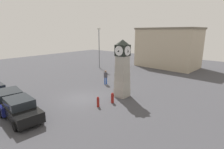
{
  "coord_description": "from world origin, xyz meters",
  "views": [
    {
      "loc": [
        12.23,
        -10.16,
        6.26
      ],
      "look_at": [
        0.99,
        3.19,
        1.94
      ],
      "focal_mm": 28.0,
      "sensor_mm": 36.0,
      "label": 1
    }
  ],
  "objects_px": {
    "clock_tower": "(122,69)",
    "street_lamp_near_road": "(99,46)",
    "pedestrian_crossing_lot": "(106,76)",
    "bollard_mid_row": "(98,102)",
    "car_near_tower": "(10,100)",
    "car_by_building": "(21,109)",
    "bollard_near_tower": "(112,98)"
  },
  "relations": [
    {
      "from": "car_near_tower",
      "to": "pedestrian_crossing_lot",
      "type": "height_order",
      "value": "pedestrian_crossing_lot"
    },
    {
      "from": "bollard_mid_row",
      "to": "pedestrian_crossing_lot",
      "type": "distance_m",
      "value": 6.58
    },
    {
      "from": "car_near_tower",
      "to": "car_by_building",
      "type": "xyz_separation_m",
      "value": [
        2.75,
        -0.26,
        0.04
      ]
    },
    {
      "from": "clock_tower",
      "to": "bollard_mid_row",
      "type": "relative_size",
      "value": 6.13
    },
    {
      "from": "car_by_building",
      "to": "street_lamp_near_road",
      "type": "xyz_separation_m",
      "value": [
        -8.72,
        17.09,
        3.11
      ]
    },
    {
      "from": "clock_tower",
      "to": "bollard_mid_row",
      "type": "bearing_deg",
      "value": -90.86
    },
    {
      "from": "bollard_near_tower",
      "to": "car_by_building",
      "type": "xyz_separation_m",
      "value": [
        -3.05,
        -6.62,
        0.32
      ]
    },
    {
      "from": "car_by_building",
      "to": "pedestrian_crossing_lot",
      "type": "height_order",
      "value": "pedestrian_crossing_lot"
    },
    {
      "from": "bollard_mid_row",
      "to": "car_by_building",
      "type": "relative_size",
      "value": 0.22
    },
    {
      "from": "bollard_mid_row",
      "to": "car_by_building",
      "type": "distance_m",
      "value": 5.83
    },
    {
      "from": "car_near_tower",
      "to": "pedestrian_crossing_lot",
      "type": "xyz_separation_m",
      "value": [
        1.52,
        10.19,
        0.23
      ]
    },
    {
      "from": "car_near_tower",
      "to": "clock_tower",
      "type": "bearing_deg",
      "value": 56.41
    },
    {
      "from": "street_lamp_near_road",
      "to": "clock_tower",
      "type": "bearing_deg",
      "value": -36.94
    },
    {
      "from": "car_by_building",
      "to": "pedestrian_crossing_lot",
      "type": "xyz_separation_m",
      "value": [
        -1.23,
        10.44,
        0.19
      ]
    },
    {
      "from": "bollard_mid_row",
      "to": "car_near_tower",
      "type": "xyz_separation_m",
      "value": [
        -5.42,
        -4.92,
        0.31
      ]
    },
    {
      "from": "clock_tower",
      "to": "car_near_tower",
      "type": "relative_size",
      "value": 1.26
    },
    {
      "from": "street_lamp_near_road",
      "to": "bollard_near_tower",
      "type": "bearing_deg",
      "value": -41.67
    },
    {
      "from": "bollard_near_tower",
      "to": "street_lamp_near_road",
      "type": "distance_m",
      "value": 16.12
    },
    {
      "from": "bollard_near_tower",
      "to": "car_near_tower",
      "type": "relative_size",
      "value": 0.22
    },
    {
      "from": "bollard_near_tower",
      "to": "pedestrian_crossing_lot",
      "type": "xyz_separation_m",
      "value": [
        -4.28,
        3.83,
        0.51
      ]
    },
    {
      "from": "bollard_near_tower",
      "to": "bollard_mid_row",
      "type": "xyz_separation_m",
      "value": [
        -0.38,
        -1.44,
        -0.03
      ]
    },
    {
      "from": "clock_tower",
      "to": "bollard_near_tower",
      "type": "relative_size",
      "value": 5.81
    },
    {
      "from": "clock_tower",
      "to": "bollard_mid_row",
      "type": "xyz_separation_m",
      "value": [
        -0.05,
        -3.32,
        -2.26
      ]
    },
    {
      "from": "car_near_tower",
      "to": "bollard_near_tower",
      "type": "bearing_deg",
      "value": 47.63
    },
    {
      "from": "bollard_near_tower",
      "to": "car_by_building",
      "type": "bearing_deg",
      "value": -114.77
    },
    {
      "from": "car_near_tower",
      "to": "pedestrian_crossing_lot",
      "type": "distance_m",
      "value": 10.3
    },
    {
      "from": "bollard_near_tower",
      "to": "pedestrian_crossing_lot",
      "type": "bearing_deg",
      "value": 138.19
    },
    {
      "from": "car_near_tower",
      "to": "car_by_building",
      "type": "bearing_deg",
      "value": -5.3
    },
    {
      "from": "clock_tower",
      "to": "street_lamp_near_road",
      "type": "relative_size",
      "value": 0.81
    },
    {
      "from": "clock_tower",
      "to": "street_lamp_near_road",
      "type": "height_order",
      "value": "street_lamp_near_road"
    },
    {
      "from": "car_by_building",
      "to": "street_lamp_near_road",
      "type": "relative_size",
      "value": 0.6
    },
    {
      "from": "pedestrian_crossing_lot",
      "to": "street_lamp_near_road",
      "type": "xyz_separation_m",
      "value": [
        -7.49,
        6.65,
        2.91
      ]
    }
  ]
}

